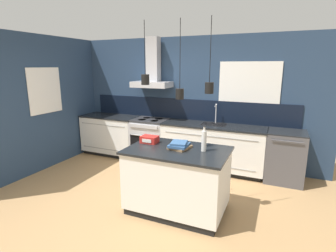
% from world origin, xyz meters
% --- Properties ---
extents(ground_plane, '(16.00, 16.00, 0.00)m').
position_xyz_m(ground_plane, '(0.00, 0.00, 0.00)').
color(ground_plane, '#A87F51').
rests_on(ground_plane, ground).
extents(wall_back, '(5.60, 2.11, 2.60)m').
position_xyz_m(wall_back, '(-0.03, 2.00, 1.36)').
color(wall_back, navy).
rests_on(wall_back, ground_plane).
extents(wall_left, '(0.08, 3.80, 2.60)m').
position_xyz_m(wall_left, '(-2.43, 0.70, 1.30)').
color(wall_left, navy).
rests_on(wall_left, ground_plane).
extents(counter_run_left, '(1.32, 0.64, 0.91)m').
position_xyz_m(counter_run_left, '(-1.71, 1.69, 0.46)').
color(counter_run_left, black).
rests_on(counter_run_left, ground_plane).
extents(counter_run_sink, '(2.00, 0.64, 1.30)m').
position_xyz_m(counter_run_sink, '(0.67, 1.69, 0.46)').
color(counter_run_sink, black).
rests_on(counter_run_sink, ground_plane).
extents(oven_range, '(0.74, 0.66, 0.91)m').
position_xyz_m(oven_range, '(-0.69, 1.69, 0.46)').
color(oven_range, '#B5B5BA').
rests_on(oven_range, ground_plane).
extents(dishwasher, '(0.64, 0.65, 0.91)m').
position_xyz_m(dishwasher, '(1.98, 1.69, 0.46)').
color(dishwasher, '#4C4C51').
rests_on(dishwasher, ground_plane).
extents(kitchen_island, '(1.38, 0.89, 0.91)m').
position_xyz_m(kitchen_island, '(0.60, 0.01, 0.46)').
color(kitchen_island, black).
rests_on(kitchen_island, ground_plane).
extents(bottle_on_island, '(0.07, 0.07, 0.34)m').
position_xyz_m(bottle_on_island, '(0.94, 0.08, 1.06)').
color(bottle_on_island, silver).
rests_on(bottle_on_island, kitchen_island).
extents(book_stack, '(0.30, 0.33, 0.09)m').
position_xyz_m(book_stack, '(0.60, 0.05, 0.95)').
color(book_stack, olive).
rests_on(book_stack, kitchen_island).
extents(red_supply_box, '(0.24, 0.18, 0.10)m').
position_xyz_m(red_supply_box, '(0.10, 0.14, 0.96)').
color(red_supply_box, red).
rests_on(red_supply_box, kitchen_island).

